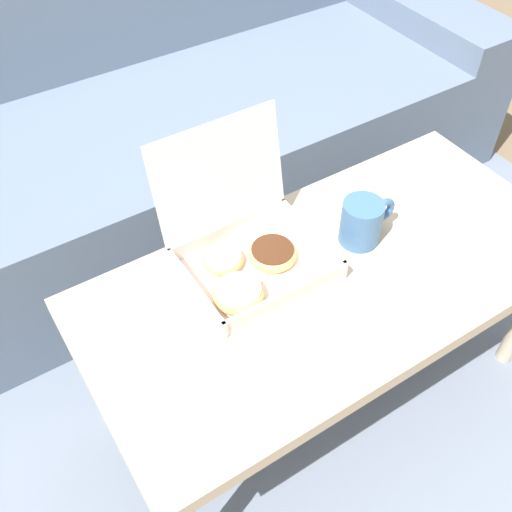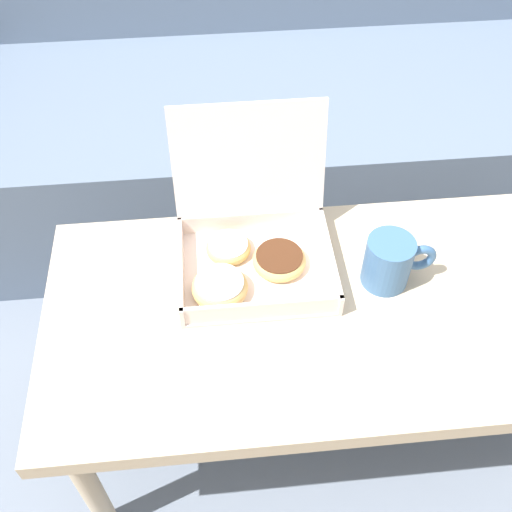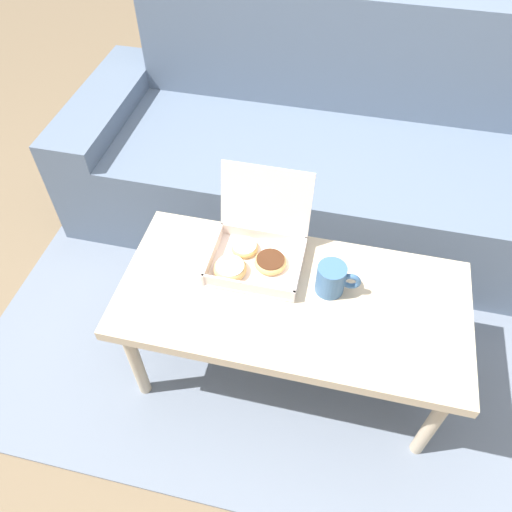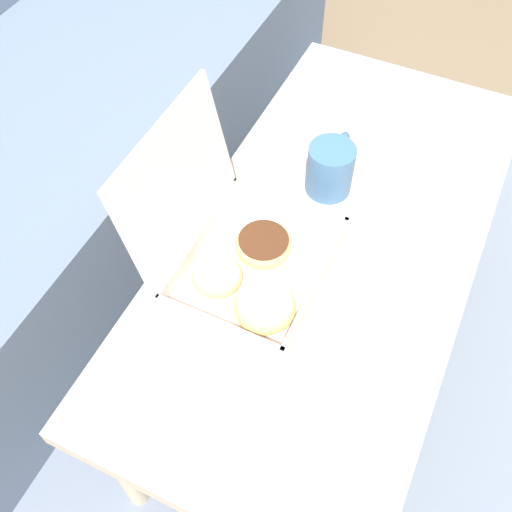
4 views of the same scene
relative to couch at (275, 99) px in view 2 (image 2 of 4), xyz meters
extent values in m
plane|color=#756047|center=(0.00, -0.84, -0.31)|extent=(12.00, 12.00, 0.00)
cube|color=slate|center=(0.00, -0.54, -0.31)|extent=(2.44, 1.89, 0.01)
cube|color=slate|center=(0.00, -0.16, -0.09)|extent=(1.84, 0.67, 0.44)
cube|color=slate|center=(0.00, 0.28, 0.17)|extent=(1.84, 0.20, 0.95)
cube|color=#C6B293|center=(0.00, -0.94, 0.15)|extent=(1.13, 0.54, 0.04)
cylinder|color=#C6B293|center=(-0.50, -1.15, -0.09)|extent=(0.04, 0.04, 0.44)
cylinder|color=#C6B293|center=(-0.50, -0.72, -0.09)|extent=(0.04, 0.04, 0.44)
cylinder|color=#C6B293|center=(0.50, -0.72, -0.09)|extent=(0.04, 0.04, 0.44)
cube|color=silver|center=(-0.14, -0.84, 0.17)|extent=(0.31, 0.24, 0.01)
cube|color=silver|center=(-0.14, -0.96, 0.20)|extent=(0.31, 0.01, 0.04)
cube|color=silver|center=(-0.14, -0.72, 0.20)|extent=(0.31, 0.01, 0.04)
cube|color=silver|center=(-0.29, -0.84, 0.20)|extent=(0.01, 0.24, 0.04)
cube|color=silver|center=(0.01, -0.84, 0.20)|extent=(0.01, 0.24, 0.04)
cube|color=silver|center=(-0.14, -0.69, 0.34)|extent=(0.31, 0.06, 0.24)
torus|color=#E0B266|center=(-0.10, -0.83, 0.19)|extent=(0.11, 0.11, 0.03)
cylinder|color=#472614|center=(-0.10, -0.83, 0.20)|extent=(0.09, 0.09, 0.01)
torus|color=#E0B266|center=(-0.20, -0.79, 0.19)|extent=(0.09, 0.09, 0.03)
cylinder|color=white|center=(-0.20, -0.79, 0.20)|extent=(0.08, 0.08, 0.01)
torus|color=#E0B266|center=(-0.22, -0.89, 0.19)|extent=(0.11, 0.11, 0.04)
cylinder|color=white|center=(-0.22, -0.89, 0.20)|extent=(0.09, 0.09, 0.02)
cylinder|color=#3D6693|center=(0.11, -0.88, 0.22)|extent=(0.09, 0.09, 0.11)
torus|color=#3D6693|center=(0.17, -0.88, 0.23)|extent=(0.06, 0.02, 0.06)
camera|label=1|loc=(-0.61, -1.57, 1.15)|focal=42.00mm
camera|label=2|loc=(-0.22, -1.61, 1.10)|focal=42.00mm
camera|label=3|loc=(0.10, -1.88, 1.46)|focal=35.00mm
camera|label=4|loc=(-0.71, -1.11, 1.08)|focal=42.00mm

